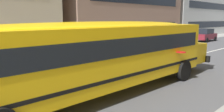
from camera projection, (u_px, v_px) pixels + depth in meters
ground_plane at (100, 79)px, 10.82m from camera, size 400.00×400.00×0.00m
sidewalk_far at (37, 60)px, 15.82m from camera, size 120.00×3.00×0.01m
lane_centreline at (100, 78)px, 10.82m from camera, size 110.00×0.16×0.01m
school_bus at (106, 51)px, 8.50m from camera, size 12.60×3.02×2.81m
parked_car_maroon_end_of_row at (205, 35)px, 28.59m from camera, size 3.91×1.91×1.64m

